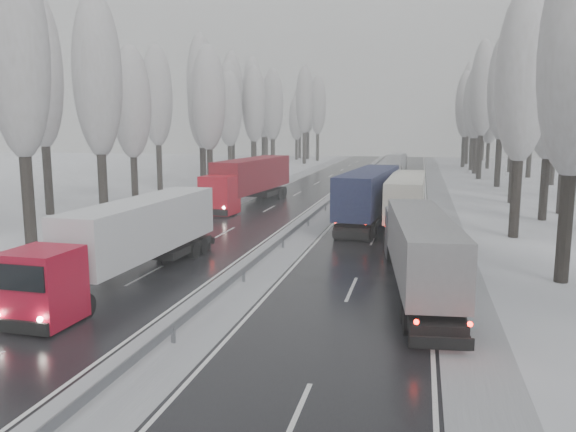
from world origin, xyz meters
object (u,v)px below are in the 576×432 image
at_px(truck_grey_tarp, 418,245).
at_px(box_truck_distant, 397,162).
at_px(truck_cream_box, 407,196).
at_px(truck_red_red, 249,178).
at_px(truck_red_white, 134,235).
at_px(truck_blue_box, 372,193).

bearing_deg(truck_grey_tarp, box_truck_distant, 86.79).
distance_m(truck_cream_box, box_truck_distant, 54.81).
bearing_deg(truck_red_red, truck_red_white, -79.96).
bearing_deg(box_truck_distant, truck_blue_box, -83.06).
height_order(truck_grey_tarp, truck_cream_box, truck_cream_box).
bearing_deg(truck_grey_tarp, truck_cream_box, 86.80).
height_order(box_truck_distant, truck_red_red, truck_red_red).
distance_m(truck_blue_box, truck_red_white, 21.17).
relative_size(truck_cream_box, truck_red_red, 0.88).
relative_size(truck_blue_box, truck_red_red, 0.96).
relative_size(truck_grey_tarp, truck_cream_box, 0.94).
relative_size(truck_blue_box, box_truck_distant, 2.07).
xyz_separation_m(truck_cream_box, truck_red_white, (-12.62, -18.50, -0.03)).
height_order(truck_grey_tarp, box_truck_distant, truck_grey_tarp).
bearing_deg(box_truck_distant, truck_red_red, -97.92).
xyz_separation_m(box_truck_distant, truck_red_red, (-11.97, -46.39, 1.08)).
relative_size(truck_grey_tarp, truck_red_red, 0.83).
relative_size(truck_cream_box, box_truck_distant, 1.89).
relative_size(truck_grey_tarp, truck_red_white, 0.95).
bearing_deg(truck_red_red, truck_grey_tarp, -53.00).
distance_m(truck_grey_tarp, truck_blue_box, 17.74).
distance_m(truck_grey_tarp, truck_red_white, 13.65).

